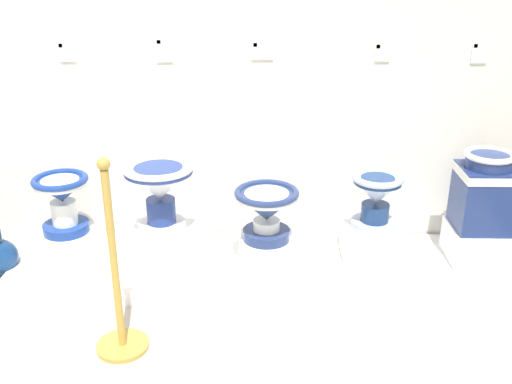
# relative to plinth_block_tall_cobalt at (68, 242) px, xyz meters

# --- Properties ---
(wall_back) EXTENTS (4.04, 0.06, 3.27)m
(wall_back) POSITION_rel_plinth_block_tall_cobalt_xyz_m (1.31, 0.37, 1.46)
(wall_back) COLOR silver
(wall_back) RESTS_ON ground_plane
(display_platform) EXTENTS (3.26, 0.80, 0.10)m
(display_platform) POSITION_rel_plinth_block_tall_cobalt_xyz_m (1.31, -0.08, -0.13)
(display_platform) COLOR white
(display_platform) RESTS_ON ground_plane
(plinth_block_tall_cobalt) EXTENTS (0.39, 0.30, 0.15)m
(plinth_block_tall_cobalt) POSITION_rel_plinth_block_tall_cobalt_xyz_m (0.00, 0.00, 0.00)
(plinth_block_tall_cobalt) COLOR white
(plinth_block_tall_cobalt) RESTS_ON display_platform
(antique_toilet_tall_cobalt) EXTENTS (0.35, 0.35, 0.38)m
(antique_toilet_tall_cobalt) POSITION_rel_plinth_block_tall_cobalt_xyz_m (0.00, 0.00, 0.33)
(antique_toilet_tall_cobalt) COLOR navy
(antique_toilet_tall_cobalt) RESTS_ON plinth_block_tall_cobalt
(plinth_block_slender_white) EXTENTS (0.40, 0.40, 0.23)m
(plinth_block_slender_white) POSITION_rel_plinth_block_tall_cobalt_xyz_m (0.65, -0.14, 0.04)
(plinth_block_slender_white) COLOR white
(plinth_block_slender_white) RESTS_ON display_platform
(antique_toilet_slender_white) EXTENTS (0.42, 0.42, 0.45)m
(antique_toilet_slender_white) POSITION_rel_plinth_block_tall_cobalt_xyz_m (0.65, -0.14, 0.45)
(antique_toilet_slender_white) COLOR white
(antique_toilet_slender_white) RESTS_ON plinth_block_slender_white
(plinth_block_rightmost) EXTENTS (0.33, 0.34, 0.17)m
(plinth_block_rightmost) POSITION_rel_plinth_block_tall_cobalt_xyz_m (1.29, -0.10, 0.01)
(plinth_block_rightmost) COLOR white
(plinth_block_rightmost) RESTS_ON display_platform
(antique_toilet_rightmost) EXTENTS (0.40, 0.40, 0.33)m
(antique_toilet_rightmost) POSITION_rel_plinth_block_tall_cobalt_xyz_m (1.29, -0.10, 0.30)
(antique_toilet_rightmost) COLOR navy
(antique_toilet_rightmost) RESTS_ON plinth_block_rightmost
(plinth_block_pale_glazed) EXTENTS (0.39, 0.29, 0.19)m
(plinth_block_pale_glazed) POSITION_rel_plinth_block_tall_cobalt_xyz_m (1.98, 0.00, 0.02)
(plinth_block_pale_glazed) COLOR white
(plinth_block_pale_glazed) RESTS_ON display_platform
(antique_toilet_pale_glazed) EXTENTS (0.32, 0.32, 0.37)m
(antique_toilet_pale_glazed) POSITION_rel_plinth_block_tall_cobalt_xyz_m (1.98, 0.00, 0.34)
(antique_toilet_pale_glazed) COLOR #ACBEDE
(antique_toilet_pale_glazed) RESTS_ON plinth_block_pale_glazed
(plinth_block_broad_patterned) EXTENTS (0.34, 0.38, 0.23)m
(plinth_block_broad_patterned) POSITION_rel_plinth_block_tall_cobalt_xyz_m (2.63, -0.04, 0.04)
(plinth_block_broad_patterned) COLOR white
(plinth_block_broad_patterned) RESTS_ON display_platform
(antique_toilet_broad_patterned) EXTENTS (0.33, 0.33, 0.50)m
(antique_toilet_broad_patterned) POSITION_rel_plinth_block_tall_cobalt_xyz_m (2.63, -0.04, 0.41)
(antique_toilet_broad_patterned) COLOR navy
(antique_toilet_broad_patterned) RESTS_ON plinth_block_broad_patterned
(info_placard_first) EXTENTS (0.11, 0.01, 0.13)m
(info_placard_first) POSITION_rel_plinth_block_tall_cobalt_xyz_m (0.03, 0.33, 1.18)
(info_placard_first) COLOR white
(info_placard_second) EXTENTS (0.10, 0.01, 0.16)m
(info_placard_second) POSITION_rel_plinth_block_tall_cobalt_xyz_m (0.65, 0.33, 1.19)
(info_placard_second) COLOR white
(info_placard_third) EXTENTS (0.14, 0.01, 0.11)m
(info_placard_third) POSITION_rel_plinth_block_tall_cobalt_xyz_m (1.26, 0.33, 1.19)
(info_placard_third) COLOR white
(info_placard_fourth) EXTENTS (0.09, 0.01, 0.11)m
(info_placard_fourth) POSITION_rel_plinth_block_tall_cobalt_xyz_m (2.01, 0.33, 1.18)
(info_placard_fourth) COLOR white
(info_placard_fifth) EXTENTS (0.10, 0.01, 0.13)m
(info_placard_fifth) POSITION_rel_plinth_block_tall_cobalt_xyz_m (2.61, 0.33, 1.18)
(info_placard_fifth) COLOR white
(stanchion_post_near_left) EXTENTS (0.27, 0.27, 1.06)m
(stanchion_post_near_left) POSITION_rel_plinth_block_tall_cobalt_xyz_m (0.54, -0.86, 0.13)
(stanchion_post_near_left) COLOR #B7913D
(stanchion_post_near_left) RESTS_ON ground_plane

